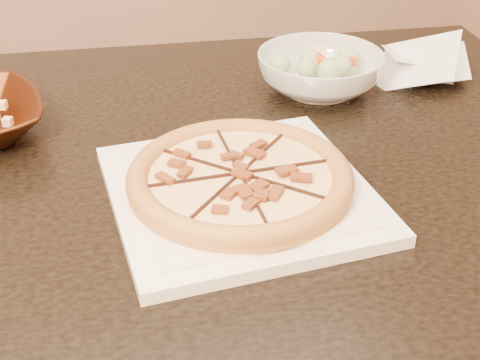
{
  "coord_description": "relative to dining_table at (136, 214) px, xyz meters",
  "views": [
    {
      "loc": [
        -0.03,
        -1.0,
        1.25
      ],
      "look_at": [
        0.19,
        -0.28,
        0.78
      ],
      "focal_mm": 50.0,
      "sensor_mm": 36.0,
      "label": 1
    }
  ],
  "objects": [
    {
      "name": "salad",
      "position": [
        0.37,
        0.16,
        0.18
      ],
      "size": [
        0.09,
        0.12,
        0.04
      ],
      "color": "#A9C488",
      "rests_on": "salad_bowl"
    },
    {
      "name": "plate",
      "position": [
        0.13,
        -0.14,
        0.1
      ],
      "size": [
        0.34,
        0.34,
        0.02
      ],
      "color": "white",
      "rests_on": "dining_table"
    },
    {
      "name": "cling_film",
      "position": [
        0.56,
        0.15,
        0.12
      ],
      "size": [
        0.2,
        0.18,
        0.05
      ],
      "primitive_type": null,
      "rotation": [
        0.0,
        0.0,
        0.41
      ],
      "color": "white",
      "rests_on": "dining_table"
    },
    {
      "name": "salad_bowl",
      "position": [
        0.37,
        0.16,
        0.13
      ],
      "size": [
        0.26,
        0.26,
        0.07
      ],
      "primitive_type": "imported",
      "rotation": [
        0.0,
        0.0,
        0.17
      ],
      "color": "silver",
      "rests_on": "dining_table"
    },
    {
      "name": "dining_table",
      "position": [
        0.0,
        0.0,
        0.0
      ],
      "size": [
        1.62,
        1.15,
        0.75
      ],
      "color": "black",
      "rests_on": "floor"
    },
    {
      "name": "pizza",
      "position": [
        0.13,
        -0.14,
        0.13
      ],
      "size": [
        0.3,
        0.3,
        0.03
      ],
      "color": "#D09549",
      "rests_on": "plate"
    }
  ]
}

